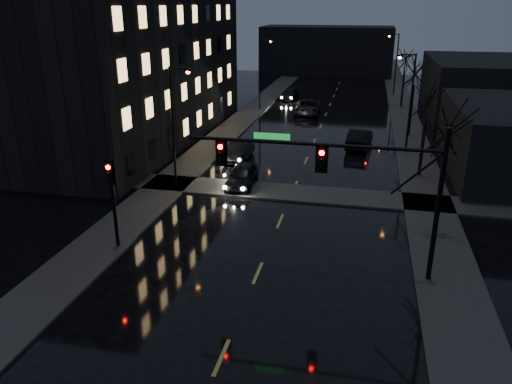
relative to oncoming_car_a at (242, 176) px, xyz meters
The scene contains 21 objects.
sidewalk_left 16.59m from the oncoming_car_a, 107.46° to the left, with size 3.00×140.00×0.12m, color #2D2D2B.
sidewalk_right 19.88m from the oncoming_car_a, 52.74° to the left, with size 3.00×140.00×0.12m, color #2D2D2B.
sidewalk_cross 3.66m from the oncoming_car_a, 11.07° to the right, with size 40.00×3.00×0.12m, color #2D2D2B.
apartment_block 17.68m from the oncoming_car_a, 140.20° to the left, with size 12.00×30.00×12.00m, color black.
commercial_right_far 35.45m from the oncoming_car_a, 54.53° to the left, with size 12.00×18.00×6.00m, color black.
far_block 58.90m from the oncoming_car_a, 89.49° to the left, with size 22.00×10.00×8.00m, color black.
signal_mast 13.24m from the oncoming_car_a, 54.11° to the right, with size 11.11×0.41×7.00m.
signal_pole_left 11.18m from the oncoming_car_a, 111.28° to the right, with size 0.35×0.41×4.53m.
tree_near 14.11m from the oncoming_car_a, 23.52° to the right, with size 3.52×3.52×8.08m.
tree_mid_a 13.83m from the oncoming_car_a, 21.96° to the left, with size 3.30×3.30×7.58m.
tree_mid_b 21.43m from the oncoming_car_a, 54.64° to the left, with size 3.74×3.74×8.59m.
tree_far 33.46m from the oncoming_car_a, 68.84° to the left, with size 3.43×3.43×7.88m.
streetlight_l_near 5.84m from the oncoming_car_a, 163.64° to the right, with size 1.53×0.28×8.00m.
streetlight_l_far 26.44m from the oncoming_car_a, 98.93° to the left, with size 1.53×0.28×8.00m.
streetlight_r_mid 16.02m from the oncoming_car_a, 44.22° to the left, with size 1.53×0.28×8.00m.
streetlight_r_far 40.57m from the oncoming_car_a, 74.03° to the left, with size 1.53×0.28×8.00m.
oncoming_car_a is the anchor object (origin of this frame).
oncoming_car_b 6.22m from the oncoming_car_a, 106.21° to the left, with size 1.53×4.38×1.44m, color black.
oncoming_car_c 24.54m from the oncoming_car_a, 86.50° to the left, with size 2.62×5.67×1.58m, color black.
oncoming_car_d 32.85m from the oncoming_car_a, 93.35° to the left, with size 1.86×4.58×1.33m, color black.
lead_car 13.76m from the oncoming_car_a, 56.88° to the left, with size 1.74×4.99×1.64m, color black.
Camera 1 is at (4.27, -11.72, 11.65)m, focal length 35.00 mm.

